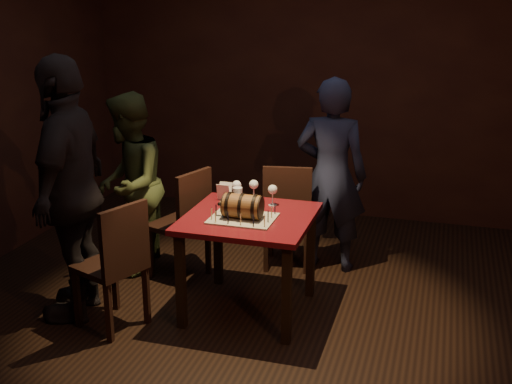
# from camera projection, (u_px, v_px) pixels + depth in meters

# --- Properties ---
(room_shell) EXTENTS (5.04, 5.04, 2.80)m
(room_shell) POSITION_uv_depth(u_px,v_px,m) (252.00, 130.00, 4.27)
(room_shell) COLOR black
(room_shell) RESTS_ON ground
(pub_table) EXTENTS (0.90, 0.90, 0.75)m
(pub_table) POSITION_uv_depth(u_px,v_px,m) (249.00, 230.00, 4.61)
(pub_table) COLOR #4F0D13
(pub_table) RESTS_ON ground
(cake_board) EXTENTS (0.45, 0.35, 0.01)m
(cake_board) POSITION_uv_depth(u_px,v_px,m) (243.00, 219.00, 4.50)
(cake_board) COLOR #A69C86
(cake_board) RESTS_ON pub_table
(barrel_cake) EXTENTS (0.32, 0.19, 0.19)m
(barrel_cake) POSITION_uv_depth(u_px,v_px,m) (243.00, 206.00, 4.48)
(barrel_cake) COLOR brown
(barrel_cake) RESTS_ON cake_board
(birthday_candles) EXTENTS (0.40, 0.30, 0.09)m
(birthday_candles) POSITION_uv_depth(u_px,v_px,m) (243.00, 212.00, 4.49)
(birthday_candles) COLOR #E0CA86
(birthday_candles) RESTS_ON cake_board
(wine_glass_left) EXTENTS (0.07, 0.07, 0.16)m
(wine_glass_left) POSITION_uv_depth(u_px,v_px,m) (237.00, 186.00, 4.88)
(wine_glass_left) COLOR silver
(wine_glass_left) RESTS_ON pub_table
(wine_glass_mid) EXTENTS (0.07, 0.07, 0.16)m
(wine_glass_mid) POSITION_uv_depth(u_px,v_px,m) (254.00, 185.00, 4.89)
(wine_glass_mid) COLOR silver
(wine_glass_mid) RESTS_ON pub_table
(wine_glass_right) EXTENTS (0.07, 0.07, 0.16)m
(wine_glass_right) POSITION_uv_depth(u_px,v_px,m) (273.00, 190.00, 4.77)
(wine_glass_right) COLOR silver
(wine_glass_right) RESTS_ON pub_table
(pint_of_ale) EXTENTS (0.07, 0.07, 0.15)m
(pint_of_ale) POSITION_uv_depth(u_px,v_px,m) (238.00, 198.00, 4.75)
(pint_of_ale) COLOR silver
(pint_of_ale) RESTS_ON pub_table
(menu_card) EXTENTS (0.10, 0.05, 0.13)m
(menu_card) POSITION_uv_depth(u_px,v_px,m) (224.00, 192.00, 4.91)
(menu_card) COLOR white
(menu_card) RESTS_ON pub_table
(chair_back) EXTENTS (0.46, 0.46, 0.93)m
(chair_back) POSITION_uv_depth(u_px,v_px,m) (288.00, 211.00, 5.38)
(chair_back) COLOR black
(chair_back) RESTS_ON ground
(chair_left_rear) EXTENTS (0.50, 0.50, 0.93)m
(chair_left_rear) POSITION_uv_depth(u_px,v_px,m) (185.00, 219.00, 5.20)
(chair_left_rear) COLOR black
(chair_left_rear) RESTS_ON ground
(chair_left_front) EXTENTS (0.52, 0.52, 0.93)m
(chair_left_front) POSITION_uv_depth(u_px,v_px,m) (117.00, 260.00, 4.39)
(chair_left_front) COLOR black
(chair_left_front) RESTS_ON ground
(person_back) EXTENTS (0.61, 0.41, 1.64)m
(person_back) POSITION_uv_depth(u_px,v_px,m) (331.00, 175.00, 5.34)
(person_back) COLOR #1C1F38
(person_back) RESTS_ON ground
(person_left_rear) EXTENTS (0.77, 0.87, 1.52)m
(person_left_rear) POSITION_uv_depth(u_px,v_px,m) (129.00, 185.00, 5.30)
(person_left_rear) COLOR #353E1F
(person_left_rear) RESTS_ON ground
(person_left_front) EXTENTS (0.68, 1.18, 1.89)m
(person_left_front) POSITION_uv_depth(u_px,v_px,m) (71.00, 190.00, 4.51)
(person_left_front) COLOR black
(person_left_front) RESTS_ON ground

